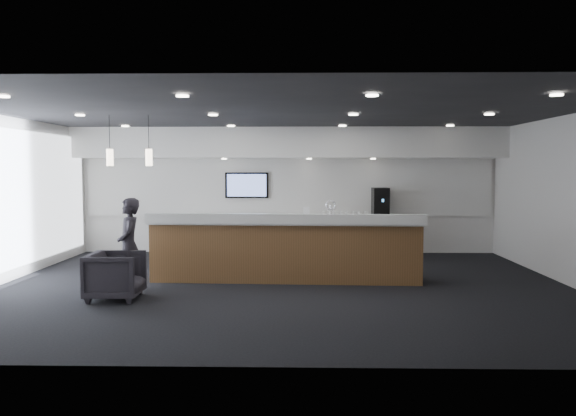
{
  "coord_description": "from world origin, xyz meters",
  "views": [
    {
      "loc": [
        0.3,
        -9.66,
        2.05
      ],
      "look_at": [
        0.06,
        1.3,
        1.28
      ],
      "focal_mm": 35.0,
      "sensor_mm": 36.0,
      "label": 1
    }
  ],
  "objects_px": {
    "coffee_machine": "(380,201)",
    "armchair": "(115,276)",
    "service_counter": "(285,250)",
    "lounge_guest": "(129,245)"
  },
  "relations": [
    {
      "from": "service_counter",
      "to": "coffee_machine",
      "type": "distance_m",
      "value": 3.93
    },
    {
      "from": "coffee_machine",
      "to": "armchair",
      "type": "relative_size",
      "value": 0.79
    },
    {
      "from": "service_counter",
      "to": "coffee_machine",
      "type": "relative_size",
      "value": 7.64
    },
    {
      "from": "service_counter",
      "to": "armchair",
      "type": "bearing_deg",
      "value": -147.73
    },
    {
      "from": "service_counter",
      "to": "coffee_machine",
      "type": "bearing_deg",
      "value": 58.01
    },
    {
      "from": "service_counter",
      "to": "armchair",
      "type": "xyz_separation_m",
      "value": [
        -2.63,
        -1.52,
        -0.2
      ]
    },
    {
      "from": "armchair",
      "to": "lounge_guest",
      "type": "relative_size",
      "value": 0.53
    },
    {
      "from": "service_counter",
      "to": "lounge_guest",
      "type": "bearing_deg",
      "value": -156.46
    },
    {
      "from": "coffee_machine",
      "to": "lounge_guest",
      "type": "xyz_separation_m",
      "value": [
        -4.74,
        -4.2,
        -0.49
      ]
    },
    {
      "from": "service_counter",
      "to": "armchair",
      "type": "relative_size",
      "value": 6.01
    }
  ]
}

